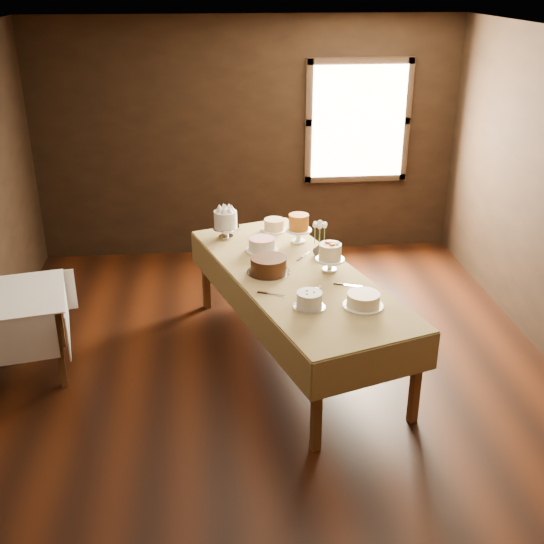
{
  "coord_description": "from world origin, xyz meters",
  "views": [
    {
      "loc": [
        -0.5,
        -4.78,
        3.22
      ],
      "look_at": [
        0.0,
        0.2,
        0.95
      ],
      "focal_mm": 43.94,
      "sensor_mm": 36.0,
      "label": 1
    }
  ],
  "objects_px": {
    "side_table": "(11,305)",
    "cake_swirl": "(309,300)",
    "cake_server_b": "(353,286)",
    "cake_meringue": "(226,225)",
    "cake_server_e": "(277,295)",
    "display_table": "(296,280)",
    "flower_vase": "(319,250)",
    "cake_flowers": "(330,259)",
    "cake_server_a": "(316,289)",
    "cake_server_c": "(274,261)",
    "cake_caramel": "(299,230)",
    "cake_cream": "(363,300)",
    "cake_chocolate": "(269,266)",
    "cake_lattice": "(262,245)",
    "cake_server_d": "(305,255)",
    "cake_speckled": "(274,225)"
  },
  "relations": [
    {
      "from": "display_table",
      "to": "cake_server_e",
      "type": "xyz_separation_m",
      "value": [
        -0.21,
        -0.41,
        0.07
      ]
    },
    {
      "from": "cake_server_c",
      "to": "display_table",
      "type": "bearing_deg",
      "value": -176.01
    },
    {
      "from": "side_table",
      "to": "cake_swirl",
      "type": "xyz_separation_m",
      "value": [
        2.44,
        -0.63,
        0.23
      ]
    },
    {
      "from": "cake_cream",
      "to": "cake_server_e",
      "type": "xyz_separation_m",
      "value": [
        -0.65,
        0.26,
        -0.05
      ]
    },
    {
      "from": "cake_caramel",
      "to": "cake_meringue",
      "type": "bearing_deg",
      "value": 164.65
    },
    {
      "from": "cake_lattice",
      "to": "cake_server_e",
      "type": "height_order",
      "value": "cake_lattice"
    },
    {
      "from": "display_table",
      "to": "cake_lattice",
      "type": "xyz_separation_m",
      "value": [
        -0.25,
        0.54,
        0.12
      ]
    },
    {
      "from": "cake_lattice",
      "to": "cake_swirl",
      "type": "bearing_deg",
      "value": -77.32
    },
    {
      "from": "cake_server_a",
      "to": "cake_chocolate",
      "type": "bearing_deg",
      "value": 89.21
    },
    {
      "from": "cake_meringue",
      "to": "cake_server_e",
      "type": "bearing_deg",
      "value": -74.84
    },
    {
      "from": "display_table",
      "to": "cake_server_a",
      "type": "distance_m",
      "value": 0.35
    },
    {
      "from": "cake_meringue",
      "to": "cake_lattice",
      "type": "bearing_deg",
      "value": -49.42
    },
    {
      "from": "cake_swirl",
      "to": "cake_server_e",
      "type": "relative_size",
      "value": 1.06
    },
    {
      "from": "cake_caramel",
      "to": "cake_server_c",
      "type": "xyz_separation_m",
      "value": [
        -0.29,
        -0.43,
        -0.12
      ]
    },
    {
      "from": "cake_lattice",
      "to": "cake_server_b",
      "type": "relative_size",
      "value": 1.33
    },
    {
      "from": "cake_server_e",
      "to": "flower_vase",
      "type": "xyz_separation_m",
      "value": [
        0.47,
        0.78,
        0.06
      ]
    },
    {
      "from": "cake_speckled",
      "to": "cake_server_d",
      "type": "bearing_deg",
      "value": -71.46
    },
    {
      "from": "side_table",
      "to": "cake_server_e",
      "type": "xyz_separation_m",
      "value": [
        2.21,
        -0.4,
        0.18
      ]
    },
    {
      "from": "cake_chocolate",
      "to": "cake_server_b",
      "type": "xyz_separation_m",
      "value": [
        0.68,
        -0.33,
        -0.07
      ]
    },
    {
      "from": "side_table",
      "to": "cake_caramel",
      "type": "height_order",
      "value": "cake_caramel"
    },
    {
      "from": "cake_meringue",
      "to": "cake_caramel",
      "type": "bearing_deg",
      "value": -15.35
    },
    {
      "from": "side_table",
      "to": "cake_server_b",
      "type": "distance_m",
      "value": 2.88
    },
    {
      "from": "cake_server_e",
      "to": "cake_server_b",
      "type": "bearing_deg",
      "value": 33.89
    },
    {
      "from": "cake_cream",
      "to": "cake_server_c",
      "type": "bearing_deg",
      "value": 122.21
    },
    {
      "from": "cake_lattice",
      "to": "cake_caramel",
      "type": "xyz_separation_m",
      "value": [
        0.37,
        0.19,
        0.07
      ]
    },
    {
      "from": "cake_chocolate",
      "to": "cake_swirl",
      "type": "height_order",
      "value": "cake_chocolate"
    },
    {
      "from": "side_table",
      "to": "cake_server_d",
      "type": "xyz_separation_m",
      "value": [
        2.56,
        0.41,
        0.18
      ]
    },
    {
      "from": "cake_cream",
      "to": "flower_vase",
      "type": "relative_size",
      "value": 2.56
    },
    {
      "from": "cake_cream",
      "to": "side_table",
      "type": "bearing_deg",
      "value": 167.09
    },
    {
      "from": "cake_chocolate",
      "to": "display_table",
      "type": "bearing_deg",
      "value": -7.66
    },
    {
      "from": "cake_meringue",
      "to": "flower_vase",
      "type": "xyz_separation_m",
      "value": [
        0.83,
        -0.55,
        -0.07
      ]
    },
    {
      "from": "cake_flowers",
      "to": "cake_server_b",
      "type": "relative_size",
      "value": 1.15
    },
    {
      "from": "cake_chocolate",
      "to": "cake_lattice",
      "type": "bearing_deg",
      "value": 91.54
    },
    {
      "from": "cake_chocolate",
      "to": "cake_server_a",
      "type": "relative_size",
      "value": 1.71
    },
    {
      "from": "cake_caramel",
      "to": "cake_server_c",
      "type": "distance_m",
      "value": 0.53
    },
    {
      "from": "display_table",
      "to": "cake_server_c",
      "type": "bearing_deg",
      "value": 119.55
    },
    {
      "from": "cake_lattice",
      "to": "cake_cream",
      "type": "bearing_deg",
      "value": -60.31
    },
    {
      "from": "cake_lattice",
      "to": "cake_server_d",
      "type": "xyz_separation_m",
      "value": [
        0.39,
        -0.14,
        -0.05
      ]
    },
    {
      "from": "cake_speckled",
      "to": "cake_server_d",
      "type": "distance_m",
      "value": 0.7
    },
    {
      "from": "cake_speckled",
      "to": "cake_lattice",
      "type": "xyz_separation_m",
      "value": [
        -0.17,
        -0.52,
        -0.0
      ]
    },
    {
      "from": "display_table",
      "to": "cake_server_e",
      "type": "bearing_deg",
      "value": -117.39
    },
    {
      "from": "display_table",
      "to": "cake_swirl",
      "type": "height_order",
      "value": "cake_swirl"
    },
    {
      "from": "cake_meringue",
      "to": "flower_vase",
      "type": "bearing_deg",
      "value": -33.31
    },
    {
      "from": "cake_flowers",
      "to": "cake_server_a",
      "type": "xyz_separation_m",
      "value": [
        -0.18,
        -0.36,
        -0.11
      ]
    },
    {
      "from": "cake_cream",
      "to": "flower_vase",
      "type": "distance_m",
      "value": 1.05
    },
    {
      "from": "cake_server_b",
      "to": "cake_lattice",
      "type": "bearing_deg",
      "value": 147.73
    },
    {
      "from": "cake_flowers",
      "to": "flower_vase",
      "type": "distance_m",
      "value": 0.34
    },
    {
      "from": "display_table",
      "to": "cake_speckled",
      "type": "relative_size",
      "value": 10.7
    },
    {
      "from": "display_table",
      "to": "flower_vase",
      "type": "xyz_separation_m",
      "value": [
        0.26,
        0.37,
        0.12
      ]
    },
    {
      "from": "cake_flowers",
      "to": "cake_cream",
      "type": "bearing_deg",
      "value": -78.78
    }
  ]
}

